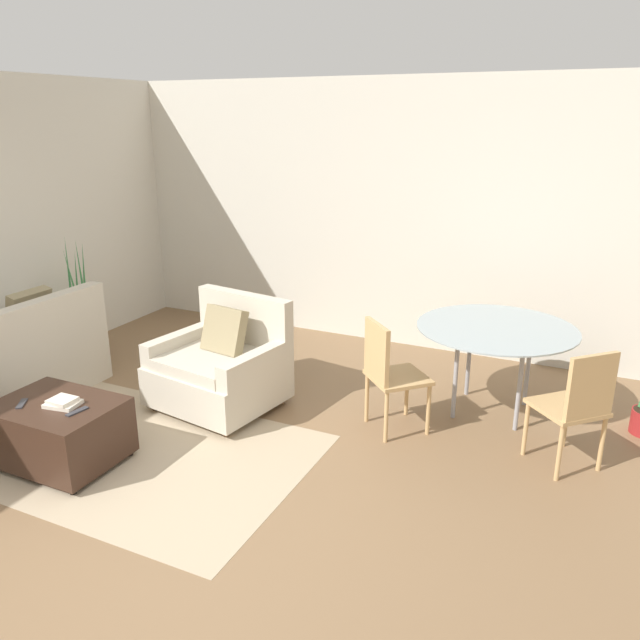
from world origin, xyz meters
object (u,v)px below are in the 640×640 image
(dining_table, at_px, (496,335))
(dining_chair_near_left, at_px, (388,369))
(ottoman, at_px, (59,430))
(dining_chair_near_right, at_px, (577,402))
(armchair, at_px, (221,367))
(potted_plant, at_px, (83,331))
(book_stack, at_px, (63,402))
(tv_remote_secondary, at_px, (77,411))
(tv_remote_primary, at_px, (22,404))

(dining_table, height_order, dining_chair_near_left, dining_chair_near_left)
(ottoman, bearing_deg, dining_chair_near_right, 23.67)
(armchair, bearing_deg, potted_plant, 168.70)
(dining_table, height_order, dining_chair_near_right, dining_chair_near_right)
(armchair, xyz_separation_m, potted_plant, (-1.97, 0.39, -0.09))
(book_stack, distance_m, potted_plant, 2.28)
(armchair, height_order, dining_chair_near_left, armchair)
(tv_remote_secondary, distance_m, dining_chair_near_left, 2.26)
(armchair, bearing_deg, tv_remote_primary, -117.48)
(book_stack, relative_size, dining_chair_near_right, 0.27)
(potted_plant, distance_m, dining_chair_near_left, 3.41)
(tv_remote_secondary, xyz_separation_m, dining_chair_near_right, (3.06, 1.48, 0.05))
(ottoman, relative_size, potted_plant, 0.69)
(book_stack, bearing_deg, armchair, 70.90)
(dining_chair_near_left, relative_size, dining_chair_near_right, 1.00)
(dining_chair_near_left, bearing_deg, dining_chair_near_right, 0.00)
(tv_remote_primary, xyz_separation_m, dining_table, (2.82, 2.24, 0.22))
(tv_remote_primary, relative_size, dining_chair_near_left, 0.17)
(armchair, relative_size, dining_chair_near_right, 1.21)
(dining_chair_near_left, distance_m, dining_chair_near_right, 1.36)
(dining_table, bearing_deg, dining_chair_near_right, -45.00)
(dining_chair_near_right, bearing_deg, ottoman, -156.33)
(dining_table, xyz_separation_m, dining_chair_near_right, (0.68, -0.68, -0.16))
(book_stack, xyz_separation_m, tv_remote_secondary, (0.16, -0.03, -0.02))
(dining_chair_near_right, bearing_deg, tv_remote_secondary, -154.19)
(book_stack, relative_size, dining_table, 0.19)
(armchair, xyz_separation_m, book_stack, (-0.44, -1.28, 0.14))
(tv_remote_primary, distance_m, dining_chair_near_left, 2.65)
(tv_remote_primary, height_order, dining_table, dining_table)
(book_stack, distance_m, tv_remote_secondary, 0.17)
(tv_remote_secondary, xyz_separation_m, dining_chair_near_left, (1.70, 1.48, 0.05))
(dining_table, distance_m, dining_chair_near_right, 0.97)
(tv_remote_secondary, xyz_separation_m, dining_table, (2.38, 2.16, 0.22))
(tv_remote_secondary, relative_size, dining_chair_near_left, 0.18)
(ottoman, relative_size, tv_remote_primary, 5.71)
(armchair, bearing_deg, dining_table, 22.00)
(book_stack, xyz_separation_m, dining_chair_near_left, (1.87, 1.45, 0.03))
(tv_remote_primary, distance_m, potted_plant, 2.19)
(ottoman, bearing_deg, armchair, 67.73)
(potted_plant, height_order, dining_chair_near_right, potted_plant)
(tv_remote_primary, xyz_separation_m, tv_remote_secondary, (0.44, 0.08, 0.00))
(tv_remote_primary, bearing_deg, armchair, 62.52)
(tv_remote_primary, bearing_deg, ottoman, 28.61)
(tv_remote_primary, bearing_deg, dining_chair_near_right, 23.96)
(armchair, height_order, tv_remote_secondary, armchair)
(book_stack, height_order, tv_remote_primary, book_stack)
(dining_table, bearing_deg, tv_remote_secondary, -137.81)
(potted_plant, distance_m, dining_chair_near_right, 4.77)
(book_stack, xyz_separation_m, dining_chair_near_right, (3.23, 1.45, 0.03))
(dining_chair_near_right, bearing_deg, dining_chair_near_left, -180.00)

